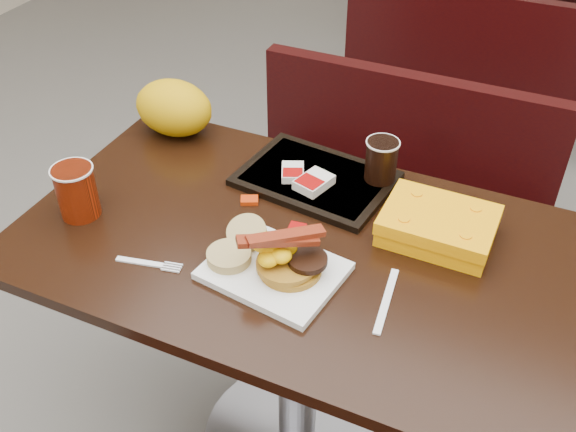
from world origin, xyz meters
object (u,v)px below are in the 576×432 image
at_px(hashbrown_sleeve_left, 293,172).
at_px(tray, 316,179).
at_px(bench_near_n, 385,204).
at_px(knife, 386,301).
at_px(hashbrown_sleeve_right, 314,182).
at_px(paper_bag, 174,108).
at_px(bench_far_s, 466,56).
at_px(platter, 274,271).
at_px(table_far, 496,0).
at_px(coffee_cup_near, 77,192).
at_px(coffee_cup_far, 381,160).
at_px(fork, 140,262).
at_px(table_near, 298,357).
at_px(clamshell, 438,226).
at_px(pancake_stack, 290,266).

bearing_deg(hashbrown_sleeve_left, tray, -1.35).
relative_size(bench_near_n, knife, 5.60).
xyz_separation_m(hashbrown_sleeve_right, paper_bag, (-0.43, 0.10, 0.04)).
relative_size(bench_far_s, platter, 3.86).
bearing_deg(platter, knife, 13.11).
bearing_deg(table_far, tray, -91.27).
xyz_separation_m(coffee_cup_near, tray, (0.43, 0.33, -0.05)).
xyz_separation_m(coffee_cup_far, paper_bag, (-0.56, 0.00, 0.01)).
bearing_deg(table_far, paper_bag, -101.48).
bearing_deg(fork, table_near, 23.66).
bearing_deg(bench_far_s, hashbrown_sleeve_right, -91.38).
bearing_deg(coffee_cup_far, hashbrown_sleeve_right, -144.09).
height_order(coffee_cup_near, clamshell, coffee_cup_near).
relative_size(platter, coffee_cup_near, 2.15).
bearing_deg(paper_bag, pancake_stack, -37.15).
distance_m(bench_near_n, fork, 1.01).
height_order(table_near, hashbrown_sleeve_right, hashbrown_sleeve_right).
distance_m(table_near, clamshell, 0.50).
distance_m(table_far, coffee_cup_near, 2.79).
distance_m(platter, hashbrown_sleeve_right, 0.29).
bearing_deg(tray, hashbrown_sleeve_left, -150.74).
bearing_deg(knife, fork, -84.24).
bearing_deg(hashbrown_sleeve_right, bench_near_n, 101.90).
distance_m(coffee_cup_far, paper_bag, 0.56).
distance_m(hashbrown_sleeve_left, hashbrown_sleeve_right, 0.06).
relative_size(bench_near_n, table_far, 0.83).
relative_size(platter, hashbrown_sleeve_right, 3.08).
height_order(knife, paper_bag, paper_bag).
height_order(platter, hashbrown_sleeve_right, hashbrown_sleeve_right).
bearing_deg(platter, table_far, 98.16).
distance_m(fork, coffee_cup_far, 0.59).
relative_size(coffee_cup_near, hashbrown_sleeve_left, 1.73).
distance_m(table_near, paper_bag, 0.71).
xyz_separation_m(bench_near_n, knife, (0.22, -0.79, 0.39)).
bearing_deg(coffee_cup_far, tray, -159.14).
relative_size(bench_near_n, coffee_cup_near, 8.28).
distance_m(fork, paper_bag, 0.51).
bearing_deg(bench_near_n, fork, -106.93).
xyz_separation_m(bench_near_n, fork, (-0.27, -0.89, 0.39)).
height_order(table_near, coffee_cup_near, coffee_cup_near).
height_order(pancake_stack, coffee_cup_far, coffee_cup_far).
distance_m(platter, knife, 0.23).
bearing_deg(table_far, coffee_cup_near, -100.07).
bearing_deg(pancake_stack, table_far, 90.50).
relative_size(bench_near_n, paper_bag, 4.84).
distance_m(bench_near_n, table_far, 1.90).
bearing_deg(platter, pancake_stack, 20.32).
bearing_deg(hashbrown_sleeve_left, coffee_cup_far, -2.34).
relative_size(bench_far_s, pancake_stack, 7.98).
xyz_separation_m(tray, hashbrown_sleeve_right, (0.01, -0.04, 0.02)).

